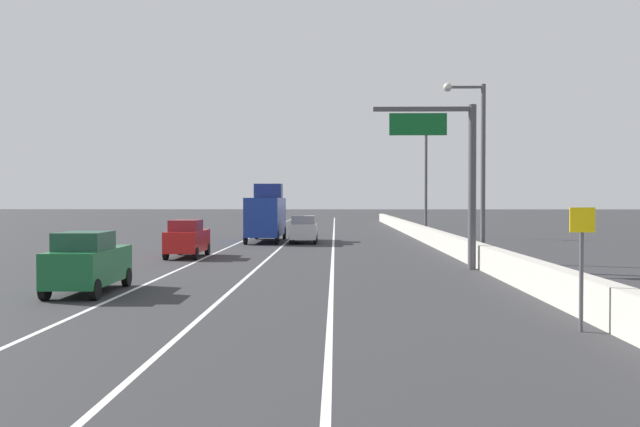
# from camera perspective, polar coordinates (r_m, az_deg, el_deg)

# --- Properties ---
(ground_plane) EXTENTS (320.00, 320.00, 0.00)m
(ground_plane) POSITION_cam_1_polar(r_m,az_deg,el_deg) (66.21, -0.15, -1.60)
(ground_plane) COLOR #2D2D30
(lane_stripe_left) EXTENTS (0.16, 130.00, 0.00)m
(lane_stripe_left) POSITION_cam_1_polar(r_m,az_deg,el_deg) (57.64, -5.85, -2.02)
(lane_stripe_left) COLOR silver
(lane_stripe_left) RESTS_ON ground_plane
(lane_stripe_center) EXTENTS (0.16, 130.00, 0.00)m
(lane_stripe_center) POSITION_cam_1_polar(r_m,az_deg,el_deg) (57.32, -2.37, -2.03)
(lane_stripe_center) COLOR silver
(lane_stripe_center) RESTS_ON ground_plane
(lane_stripe_right) EXTENTS (0.16, 130.00, 0.00)m
(lane_stripe_right) POSITION_cam_1_polar(r_m,az_deg,el_deg) (57.20, 1.13, -2.03)
(lane_stripe_right) COLOR silver
(lane_stripe_right) RESTS_ON ground_plane
(jersey_barrier_right) EXTENTS (0.60, 120.00, 1.10)m
(jersey_barrier_right) POSITION_cam_1_polar(r_m,az_deg,el_deg) (42.74, 10.46, -2.40)
(jersey_barrier_right) COLOR #B2ADA3
(jersey_barrier_right) RESTS_ON ground_plane
(overhead_sign_gantry) EXTENTS (4.68, 0.36, 7.50)m
(overhead_sign_gantry) POSITION_cam_1_polar(r_m,az_deg,el_deg) (31.97, 11.16, 3.90)
(overhead_sign_gantry) COLOR #47474C
(overhead_sign_gantry) RESTS_ON ground_plane
(speed_advisory_sign) EXTENTS (0.60, 0.11, 3.00)m
(speed_advisory_sign) POSITION_cam_1_polar(r_m,az_deg,el_deg) (17.74, 20.81, -3.53)
(speed_advisory_sign) COLOR #4C4C51
(speed_advisory_sign) RESTS_ON ground_plane
(lamp_post_right_second) EXTENTS (2.14, 0.44, 9.08)m
(lamp_post_right_second) POSITION_cam_1_polar(r_m,az_deg,el_deg) (35.81, 12.88, 4.47)
(lamp_post_right_second) COLOR #4C4C51
(lamp_post_right_second) RESTS_ON ground_plane
(lamp_post_right_third) EXTENTS (2.14, 0.44, 9.08)m
(lamp_post_right_third) POSITION_cam_1_polar(r_m,az_deg,el_deg) (59.21, 8.48, 3.16)
(lamp_post_right_third) COLOR #4C4C51
(lamp_post_right_third) RESTS_ON ground_plane
(car_silver_0) EXTENTS (1.98, 4.76, 2.02)m
(car_silver_0) POSITION_cam_1_polar(r_m,az_deg,el_deg) (50.65, -1.35, -1.31)
(car_silver_0) COLOR #B7B7BC
(car_silver_0) RESTS_ON ground_plane
(car_green_1) EXTENTS (1.90, 4.49, 2.11)m
(car_green_1) POSITION_cam_1_polar(r_m,az_deg,el_deg) (24.81, -18.62, -3.86)
(car_green_1) COLOR #196033
(car_green_1) RESTS_ON ground_plane
(car_red_2) EXTENTS (1.82, 4.34, 2.08)m
(car_red_2) POSITION_cam_1_polar(r_m,az_deg,el_deg) (38.68, -10.92, -2.06)
(car_red_2) COLOR red
(car_red_2) RESTS_ON ground_plane
(box_truck) EXTENTS (2.48, 8.16, 4.41)m
(box_truck) POSITION_cam_1_polar(r_m,az_deg,el_deg) (52.37, -4.46, -0.12)
(box_truck) COLOR navy
(box_truck) RESTS_ON ground_plane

